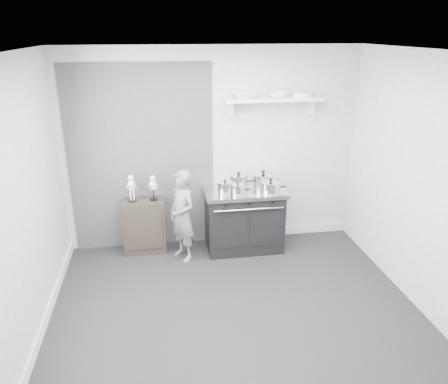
% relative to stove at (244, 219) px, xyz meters
% --- Properties ---
extents(ground, '(4.00, 4.00, 0.00)m').
position_rel_stove_xyz_m(ground, '(-0.39, -1.48, -0.43)').
color(ground, black).
rests_on(ground, ground).
extents(room_shell, '(4.02, 3.62, 2.71)m').
position_rel_stove_xyz_m(room_shell, '(-0.47, -1.33, 1.20)').
color(room_shell, '#A3A3A0').
rests_on(room_shell, ground).
extents(wall_shelf, '(1.30, 0.26, 0.24)m').
position_rel_stove_xyz_m(wall_shelf, '(0.41, 0.20, 1.57)').
color(wall_shelf, white).
rests_on(wall_shelf, room_shell).
extents(stove, '(1.07, 0.67, 0.86)m').
position_rel_stove_xyz_m(stove, '(0.00, 0.00, 0.00)').
color(stove, black).
rests_on(stove, ground).
extents(side_cabinet, '(0.57, 0.33, 0.73)m').
position_rel_stove_xyz_m(side_cabinet, '(-1.36, 0.13, -0.07)').
color(side_cabinet, black).
rests_on(side_cabinet, ground).
extents(child, '(0.47, 0.53, 1.22)m').
position_rel_stove_xyz_m(child, '(-0.85, -0.18, 0.18)').
color(child, slate).
rests_on(child, ground).
extents(pot_front_left, '(0.28, 0.19, 0.19)m').
position_rel_stove_xyz_m(pot_front_left, '(-0.28, -0.09, 0.51)').
color(pot_front_left, silver).
rests_on(pot_front_left, stove).
extents(pot_back_left, '(0.33, 0.25, 0.22)m').
position_rel_stove_xyz_m(pot_back_left, '(-0.06, 0.11, 0.52)').
color(pot_back_left, silver).
rests_on(pot_back_left, stove).
extents(pot_back_right, '(0.38, 0.29, 0.22)m').
position_rel_stove_xyz_m(pot_back_right, '(0.29, 0.13, 0.51)').
color(pot_back_right, silver).
rests_on(pot_back_right, stove).
extents(pot_front_right, '(0.35, 0.26, 0.19)m').
position_rel_stove_xyz_m(pot_front_right, '(0.32, -0.15, 0.50)').
color(pot_front_right, silver).
rests_on(pot_front_right, stove).
extents(pot_front_center, '(0.26, 0.17, 0.17)m').
position_rel_stove_xyz_m(pot_front_center, '(-0.12, -0.16, 0.50)').
color(pot_front_center, silver).
rests_on(pot_front_center, stove).
extents(skeleton_full, '(0.12, 0.08, 0.42)m').
position_rel_stove_xyz_m(skeleton_full, '(-1.49, 0.13, 0.51)').
color(skeleton_full, white).
rests_on(skeleton_full, side_cabinet).
extents(skeleton_torso, '(0.11, 0.07, 0.39)m').
position_rel_stove_xyz_m(skeleton_torso, '(-1.21, 0.13, 0.50)').
color(skeleton_torso, white).
rests_on(skeleton_torso, side_cabinet).
extents(bowl_large, '(0.32, 0.32, 0.08)m').
position_rel_stove_xyz_m(bowl_large, '(0.03, 0.19, 1.65)').
color(bowl_large, white).
rests_on(bowl_large, wall_shelf).
extents(bowl_small, '(0.24, 0.24, 0.07)m').
position_rel_stove_xyz_m(bowl_small, '(0.47, 0.19, 1.64)').
color(bowl_small, white).
rests_on(bowl_small, wall_shelf).
extents(plate_stack, '(0.26, 0.26, 0.06)m').
position_rel_stove_xyz_m(plate_stack, '(0.79, 0.19, 1.64)').
color(plate_stack, silver).
rests_on(plate_stack, wall_shelf).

